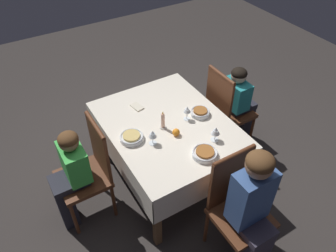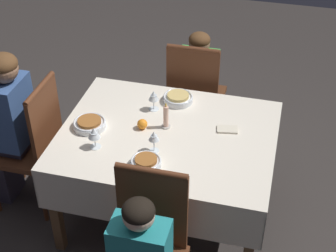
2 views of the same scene
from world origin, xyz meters
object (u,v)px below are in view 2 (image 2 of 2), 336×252
at_px(dining_table, 168,144).
at_px(wine_glass_south, 154,137).
at_px(wine_glass_west, 94,134).
at_px(chair_north, 195,93).
at_px(chair_south, 147,248).
at_px(bowl_south, 146,162).
at_px(person_adult_denim, 8,122).
at_px(orange_fruit, 142,124).
at_px(chair_west, 33,141).
at_px(bowl_west, 89,124).
at_px(candle_centerpiece, 166,118).
at_px(bowl_north, 178,98).
at_px(napkin_red_folded, 227,129).
at_px(person_child_green, 199,81).
at_px(wine_glass_north, 154,96).

relative_size(dining_table, wine_glass_south, 9.33).
height_order(wine_glass_west, wine_glass_south, wine_glass_south).
relative_size(chair_north, chair_south, 1.00).
height_order(chair_south, bowl_south, chair_south).
distance_m(person_adult_denim, orange_fruit, 0.92).
height_order(chair_west, bowl_west, chair_west).
bearing_deg(wine_glass_south, wine_glass_west, -171.67).
distance_m(bowl_south, candle_centerpiece, 0.40).
bearing_deg(bowl_north, napkin_red_folded, -32.61).
bearing_deg(orange_fruit, chair_west, -172.74).
bearing_deg(candle_centerpiece, chair_west, -170.76).
height_order(chair_west, person_child_green, chair_west).
relative_size(dining_table, wine_glass_west, 9.42).
bearing_deg(bowl_south, wine_glass_north, 101.06).
bearing_deg(napkin_red_folded, person_adult_denim, -171.69).
height_order(wine_glass_west, bowl_south, wine_glass_west).
bearing_deg(chair_north, chair_west, 42.37).
bearing_deg(bowl_west, orange_fruit, 12.13).
bearing_deg(bowl_south, bowl_north, 88.09).
distance_m(chair_west, bowl_west, 0.47).
distance_m(wine_glass_south, candle_centerpiece, 0.25).
height_order(dining_table, wine_glass_south, wine_glass_south).
bearing_deg(candle_centerpiece, person_adult_denim, -172.16).
relative_size(dining_table, person_adult_denim, 1.14).
relative_size(bowl_north, bowl_south, 1.14).
height_order(chair_south, candle_centerpiece, chair_south).
bearing_deg(wine_glass_south, chair_south, -78.48).
height_order(wine_glass_west, wine_glass_north, same).
distance_m(bowl_north, orange_fruit, 0.39).
bearing_deg(person_child_green, wine_glass_west, 70.88).
relative_size(wine_glass_west, candle_centerpiece, 0.79).
bearing_deg(chair_north, wine_glass_north, 71.85).
bearing_deg(person_adult_denim, chair_north, 127.88).
bearing_deg(wine_glass_north, chair_north, 71.85).
distance_m(person_child_green, napkin_red_folded, 0.91).
bearing_deg(bowl_south, orange_fruit, 109.93).
height_order(chair_south, orange_fruit, chair_south).
bearing_deg(person_adult_denim, wine_glass_west, 76.97).
height_order(dining_table, bowl_west, bowl_west).
height_order(chair_south, bowl_west, chair_south).
relative_size(bowl_north, napkin_red_folded, 1.45).
bearing_deg(chair_west, chair_north, 132.37).
relative_size(chair_west, chair_north, 1.00).
relative_size(wine_glass_north, wine_glass_south, 0.99).
xyz_separation_m(person_child_green, candle_centerpiece, (-0.05, -0.89, 0.24)).
xyz_separation_m(person_adult_denim, candle_centerpiece, (1.06, 0.15, 0.12)).
bearing_deg(candle_centerpiece, dining_table, -66.99).
xyz_separation_m(chair_west, bowl_north, (0.90, 0.46, 0.21)).
relative_size(bowl_west, bowl_north, 1.02).
relative_size(person_adult_denim, bowl_south, 6.59).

